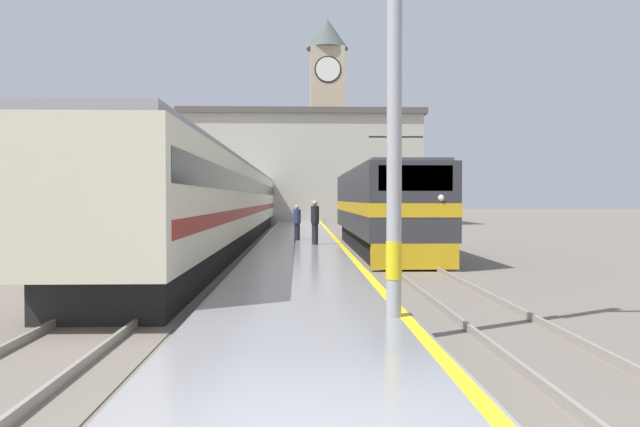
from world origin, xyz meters
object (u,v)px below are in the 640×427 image
object	(u,v)px
locomotive_train	(382,208)
catenary_mast	(400,65)
second_waiting_passenger	(315,221)
clock_tower	(327,113)
person_on_platform	(297,222)
passenger_train	(229,202)

from	to	relation	value
locomotive_train	catenary_mast	world-z (taller)	catenary_mast
second_waiting_passenger	clock_tower	world-z (taller)	clock_tower
locomotive_train	catenary_mast	xyz separation A→B (m)	(-2.02, -17.34, 2.54)
person_on_platform	second_waiting_passenger	distance (m)	2.83
second_waiting_passenger	person_on_platform	bearing A→B (deg)	105.23
locomotive_train	clock_tower	size ratio (longest dim) A/B	0.73
person_on_platform	passenger_train	bearing A→B (deg)	131.23
second_waiting_passenger	catenary_mast	bearing A→B (deg)	-86.52
person_on_platform	locomotive_train	bearing A→B (deg)	-15.53
catenary_mast	person_on_platform	xyz separation A→B (m)	(-1.69, 18.37, -3.16)
clock_tower	person_on_platform	bearing A→B (deg)	-94.49
locomotive_train	passenger_train	size ratio (longest dim) A/B	0.37
passenger_train	locomotive_train	bearing A→B (deg)	-34.94
catenary_mast	person_on_platform	distance (m)	18.72
locomotive_train	clock_tower	xyz separation A→B (m)	(-0.56, 41.21, 9.84)
locomotive_train	catenary_mast	bearing A→B (deg)	-96.64
locomotive_train	catenary_mast	size ratio (longest dim) A/B	2.02
person_on_platform	second_waiting_passenger	size ratio (longest dim) A/B	0.88
catenary_mast	second_waiting_passenger	xyz separation A→B (m)	(-0.95, 15.65, -3.03)
locomotive_train	person_on_platform	world-z (taller)	locomotive_train
catenary_mast	person_on_platform	size ratio (longest dim) A/B	5.00
passenger_train	catenary_mast	distance (m)	23.12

